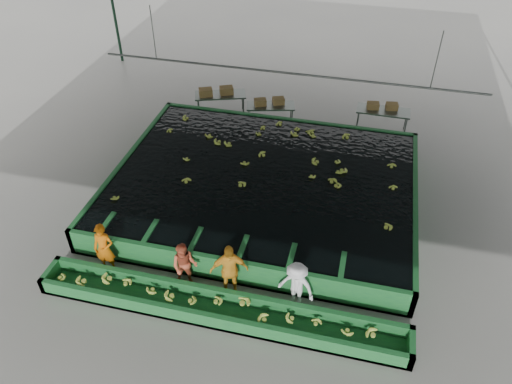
% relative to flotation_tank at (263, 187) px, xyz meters
% --- Properties ---
extents(ground, '(80.00, 80.00, 0.00)m').
position_rel_flotation_tank_xyz_m(ground, '(0.00, -1.50, -0.45)').
color(ground, gray).
rests_on(ground, ground).
extents(shed_roof, '(20.00, 22.00, 0.04)m').
position_rel_flotation_tank_xyz_m(shed_roof, '(0.00, -1.50, 4.55)').
color(shed_roof, gray).
rests_on(shed_roof, shed_posts).
extents(shed_posts, '(20.00, 22.00, 5.00)m').
position_rel_flotation_tank_xyz_m(shed_posts, '(0.00, -1.50, 2.05)').
color(shed_posts, '#14301F').
rests_on(shed_posts, ground).
extents(flotation_tank, '(10.00, 8.00, 0.90)m').
position_rel_flotation_tank_xyz_m(flotation_tank, '(0.00, 0.00, 0.00)').
color(flotation_tank, '#1C602A').
rests_on(flotation_tank, ground).
extents(tank_water, '(9.70, 7.70, 0.00)m').
position_rel_flotation_tank_xyz_m(tank_water, '(0.00, -0.00, 0.40)').
color(tank_water, black).
rests_on(tank_water, flotation_tank).
extents(sorting_trough, '(10.00, 1.00, 0.50)m').
position_rel_flotation_tank_xyz_m(sorting_trough, '(0.00, -5.10, -0.20)').
color(sorting_trough, '#1C602A').
rests_on(sorting_trough, ground).
extents(cableway_rail, '(0.08, 0.08, 14.00)m').
position_rel_flotation_tank_xyz_m(cableway_rail, '(0.00, 3.50, 2.55)').
color(cableway_rail, '#59605B').
rests_on(cableway_rail, shed_roof).
extents(rail_hanger_left, '(0.04, 0.04, 2.00)m').
position_rel_flotation_tank_xyz_m(rail_hanger_left, '(-5.00, 3.50, 3.55)').
color(rail_hanger_left, '#59605B').
rests_on(rail_hanger_left, shed_roof).
extents(rail_hanger_right, '(0.04, 0.04, 2.00)m').
position_rel_flotation_tank_xyz_m(rail_hanger_right, '(5.00, 3.50, 3.55)').
color(rail_hanger_right, '#59605B').
rests_on(rail_hanger_right, shed_roof).
extents(worker_a, '(0.63, 0.44, 1.66)m').
position_rel_flotation_tank_xyz_m(worker_a, '(-3.59, -4.30, 0.38)').
color(worker_a, '#C95E09').
rests_on(worker_a, ground).
extents(worker_b, '(0.82, 0.68, 1.50)m').
position_rel_flotation_tank_xyz_m(worker_b, '(-1.19, -4.30, 0.30)').
color(worker_b, '#BA4E31').
rests_on(worker_b, ground).
extents(worker_c, '(1.12, 0.77, 1.77)m').
position_rel_flotation_tank_xyz_m(worker_c, '(0.08, -4.30, 0.43)').
color(worker_c, gold).
rests_on(worker_c, ground).
extents(worker_d, '(1.11, 0.80, 1.55)m').
position_rel_flotation_tank_xyz_m(worker_d, '(1.90, -4.30, 0.33)').
color(worker_d, silver).
rests_on(worker_d, ground).
extents(packing_table_left, '(2.27, 1.49, 0.96)m').
position_rel_flotation_tank_xyz_m(packing_table_left, '(-3.07, 5.10, 0.03)').
color(packing_table_left, '#59605B').
rests_on(packing_table_left, ground).
extents(packing_table_mid, '(2.09, 1.25, 0.89)m').
position_rel_flotation_tank_xyz_m(packing_table_mid, '(-0.83, 4.81, -0.01)').
color(packing_table_mid, '#59605B').
rests_on(packing_table_mid, ground).
extents(packing_table_right, '(2.11, 0.87, 0.96)m').
position_rel_flotation_tank_xyz_m(packing_table_right, '(3.68, 5.38, 0.03)').
color(packing_table_right, '#59605B').
rests_on(packing_table_right, ground).
extents(box_stack_left, '(1.46, 0.96, 0.31)m').
position_rel_flotation_tank_xyz_m(box_stack_left, '(-3.21, 5.01, 0.51)').
color(box_stack_left, brown).
rests_on(box_stack_left, packing_table_left).
extents(box_stack_mid, '(1.26, 0.79, 0.26)m').
position_rel_flotation_tank_xyz_m(box_stack_mid, '(-0.89, 4.86, 0.44)').
color(box_stack_mid, brown).
rests_on(box_stack_mid, packing_table_mid).
extents(box_stack_right, '(1.25, 0.52, 0.26)m').
position_rel_flotation_tank_xyz_m(box_stack_right, '(3.61, 5.47, 0.51)').
color(box_stack_right, brown).
rests_on(box_stack_right, packing_table_right).
extents(floating_bananas, '(8.47, 5.78, 0.12)m').
position_rel_flotation_tank_xyz_m(floating_bananas, '(0.00, 0.80, 0.40)').
color(floating_bananas, '#A8BE40').
rests_on(floating_bananas, tank_water).
extents(trough_bananas, '(8.55, 0.57, 0.11)m').
position_rel_flotation_tank_xyz_m(trough_bananas, '(0.00, -5.10, -0.05)').
color(trough_bananas, '#A8BE40').
rests_on(trough_bananas, sorting_trough).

